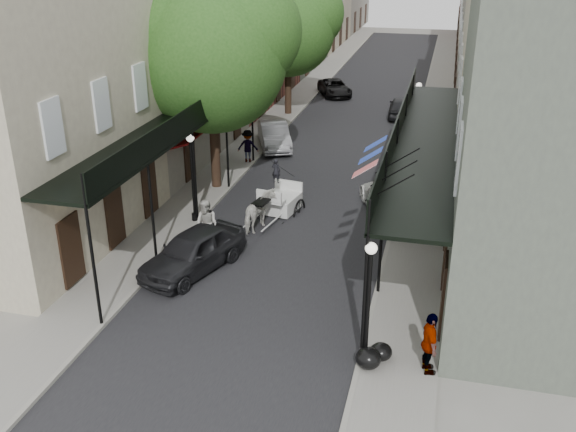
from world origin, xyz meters
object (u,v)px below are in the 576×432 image
Objects in this scene: pedestrian_sidewalk_left at (248,146)px; car_left_far at (335,88)px; tree_far at (294,24)px; lamppost_left at (193,177)px; pedestrian_walking at (207,224)px; lamppost_right_far at (416,115)px; carriage at (285,187)px; car_right_far at (401,107)px; car_right_near at (389,198)px; tree_near at (220,49)px; lamppost_right_near at (368,303)px; pedestrian_sidewalk_right at (430,344)px; car_left_mid at (274,136)px; car_left_near at (193,251)px; horse at (260,212)px.

car_left_far is (1.60, 16.61, -0.39)m from pedestrian_sidewalk_left.
lamppost_left is at bearing -89.54° from tree_far.
tree_far is 4.53× the size of pedestrian_walking.
pedestrian_walking is (-6.89, -13.99, -1.10)m from lamppost_right_far.
car_right_far is at bearing 87.83° from carriage.
tree_far reaches higher than car_right_near.
tree_near reaches higher than car_left_far.
car_right_near is (-0.50, -9.00, -1.39)m from lamppost_right_far.
lamppost_right_near is 1.98m from pedestrian_sidewalk_right.
lamppost_right_near reaches higher than pedestrian_sidewalk_left.
lamppost_right_far is 7.91m from car_left_mid.
car_left_far is at bearing 101.70° from lamppost_right_near.
pedestrian_sidewalk_right reaches higher than car_left_mid.
pedestrian_walking reaches higher than car_right_far.
tree_near is 2.16× the size of car_left_near.
car_right_far is (6.36, 8.48, -0.04)m from car_left_mid.
pedestrian_sidewalk_right is at bearing 141.36° from horse.
pedestrian_walking is 1.11× the size of pedestrian_sidewalk_left.
car_left_mid is at bearing -109.16° from pedestrian_sidewalk_left.
car_left_mid is at bearing 50.46° from car_right_far.
horse is at bearing -54.95° from tree_near.
lamppost_left is at bearing 135.71° from lamppost_right_near.
lamppost_right_near reaches higher than car_left_mid.
car_right_near is at bearing 17.90° from carriage.
lamppost_right_far is 0.81× the size of car_right_near.
lamppost_right_far reaches higher than pedestrian_sidewalk_left.
tree_far is 2.19× the size of car_right_far.
car_right_far reaches higher than car_right_near.
car_right_near is (6.20, 6.92, -0.09)m from car_left_near.
lamppost_right_far is 2.17× the size of pedestrian_sidewalk_left.
tree_far is 2.32× the size of lamppost_right_near.
carriage is (-4.95, -9.63, -1.04)m from lamppost_right_far.
lamppost_right_near reaches higher than car_left_far.
horse is 4.14m from car_left_near.
car_left_mid is at bearing -170.95° from lamppost_right_far.
car_left_near is 1.03× the size of car_left_mid.
pedestrian_sidewalk_left reaches higher than horse.
carriage reaches higher than car_right_far.
lamppost_right_far is 9.12m from car_right_near.
car_right_far is (5.36, -5.09, 0.08)m from car_left_far.
pedestrian_walking is at bearing 38.92° from pedestrian_sidewalk_right.
carriage is at bearing 93.63° from car_left_near.
pedestrian_sidewalk_left is 0.40× the size of car_left_mid.
car_left_mid is at bearing -67.88° from horse.
car_left_near is (1.60, -11.66, -0.22)m from pedestrian_sidewalk_left.
pedestrian_sidewalk_left is 0.37× the size of car_right_near.
horse is 8.29m from pedestrian_sidewalk_left.
horse is (2.93, -4.18, -5.71)m from tree_near.
car_left_far is at bearing -92.31° from car_right_near.
lamppost_left is (-8.20, 8.00, 0.00)m from lamppost_right_near.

